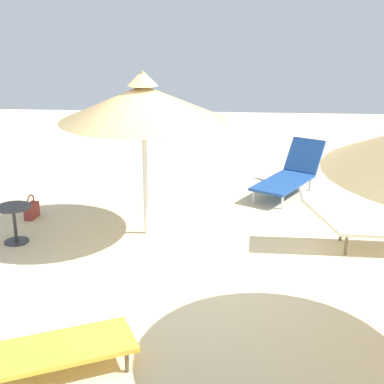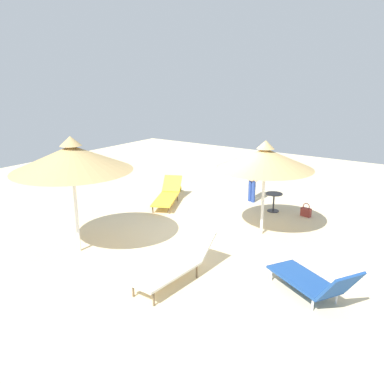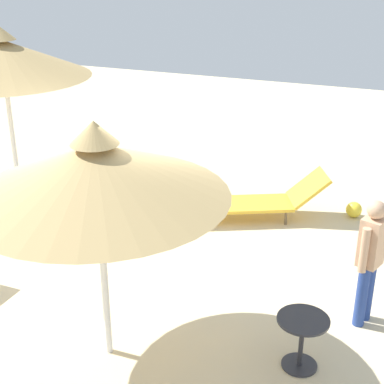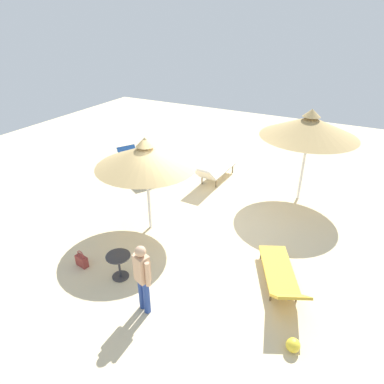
{
  "view_description": "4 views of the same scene",
  "coord_description": "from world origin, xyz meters",
  "px_view_note": "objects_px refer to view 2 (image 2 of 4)",
  "views": [
    {
      "loc": [
        0.57,
        -6.86,
        3.43
      ],
      "look_at": [
        0.04,
        0.23,
        1.04
      ],
      "focal_mm": 51.8,
      "sensor_mm": 36.0,
      "label": 1
    },
    {
      "loc": [
        8.74,
        5.49,
        4.19
      ],
      "look_at": [
        -0.13,
        -0.62,
        1.03
      ],
      "focal_mm": 38.02,
      "sensor_mm": 36.0,
      "label": 2
    },
    {
      "loc": [
        -3.38,
        5.53,
        4.02
      ],
      "look_at": [
        -1.01,
        -0.57,
        1.16
      ],
      "focal_mm": 53.85,
      "sensor_mm": 36.0,
      "label": 3
    },
    {
      "loc": [
        -6.99,
        -3.31,
        5.14
      ],
      "look_at": [
        -0.05,
        0.33,
        0.97
      ],
      "focal_mm": 31.4,
      "sensor_mm": 36.0,
      "label": 4
    }
  ],
  "objects_px": {
    "beach_ball": "(178,188)",
    "person_standing_center": "(252,177)",
    "lounge_chair_front": "(168,195)",
    "handbag": "(306,212)",
    "parasol_umbrella_back": "(265,158)",
    "parasol_umbrella_near_right": "(72,158)",
    "lounge_chair_far_left": "(314,281)",
    "lounge_chair_edge": "(176,263)",
    "side_table_round": "(274,199)"
  },
  "relations": [
    {
      "from": "handbag",
      "to": "beach_ball",
      "type": "bearing_deg",
      "value": -89.71
    },
    {
      "from": "lounge_chair_front",
      "to": "lounge_chair_far_left",
      "type": "bearing_deg",
      "value": 62.4
    },
    {
      "from": "parasol_umbrella_near_right",
      "to": "handbag",
      "type": "bearing_deg",
      "value": 146.44
    },
    {
      "from": "parasol_umbrella_near_right",
      "to": "handbag",
      "type": "xyz_separation_m",
      "value": [
        -5.58,
        3.7,
        -2.17
      ]
    },
    {
      "from": "lounge_chair_front",
      "to": "handbag",
      "type": "xyz_separation_m",
      "value": [
        -1.4,
        4.22,
        -0.17
      ]
    },
    {
      "from": "lounge_chair_edge",
      "to": "side_table_round",
      "type": "height_order",
      "value": "lounge_chair_edge"
    },
    {
      "from": "lounge_chair_far_left",
      "to": "person_standing_center",
      "type": "relative_size",
      "value": 1.32
    },
    {
      "from": "lounge_chair_front",
      "to": "beach_ball",
      "type": "bearing_deg",
      "value": -157.23
    },
    {
      "from": "handbag",
      "to": "person_standing_center",
      "type": "bearing_deg",
      "value": -101.06
    },
    {
      "from": "lounge_chair_front",
      "to": "lounge_chair_edge",
      "type": "bearing_deg",
      "value": 39.86
    },
    {
      "from": "person_standing_center",
      "to": "beach_ball",
      "type": "height_order",
      "value": "person_standing_center"
    },
    {
      "from": "lounge_chair_edge",
      "to": "handbag",
      "type": "relative_size",
      "value": 5.19
    },
    {
      "from": "parasol_umbrella_back",
      "to": "person_standing_center",
      "type": "height_order",
      "value": "parasol_umbrella_back"
    },
    {
      "from": "lounge_chair_edge",
      "to": "beach_ball",
      "type": "relative_size",
      "value": 8.77
    },
    {
      "from": "person_standing_center",
      "to": "side_table_round",
      "type": "xyz_separation_m",
      "value": [
        0.51,
        1.01,
        -0.45
      ]
    },
    {
      "from": "parasol_umbrella_back",
      "to": "person_standing_center",
      "type": "xyz_separation_m",
      "value": [
        -2.45,
        -1.52,
        -1.23
      ]
    },
    {
      "from": "lounge_chair_far_left",
      "to": "side_table_round",
      "type": "relative_size",
      "value": 3.45
    },
    {
      "from": "parasol_umbrella_back",
      "to": "lounge_chair_front",
      "type": "height_order",
      "value": "parasol_umbrella_back"
    },
    {
      "from": "beach_ball",
      "to": "handbag",
      "type": "bearing_deg",
      "value": 90.29
    },
    {
      "from": "side_table_round",
      "to": "beach_ball",
      "type": "bearing_deg",
      "value": -91.35
    },
    {
      "from": "parasol_umbrella_near_right",
      "to": "lounge_chair_edge",
      "type": "height_order",
      "value": "parasol_umbrella_near_right"
    },
    {
      "from": "lounge_chair_edge",
      "to": "handbag",
      "type": "distance_m",
      "value": 5.5
    },
    {
      "from": "parasol_umbrella_back",
      "to": "parasol_umbrella_near_right",
      "type": "relative_size",
      "value": 0.9
    },
    {
      "from": "beach_ball",
      "to": "person_standing_center",
      "type": "bearing_deg",
      "value": 98.62
    },
    {
      "from": "lounge_chair_front",
      "to": "beach_ball",
      "type": "distance_m",
      "value": 1.5
    },
    {
      "from": "lounge_chair_far_left",
      "to": "handbag",
      "type": "bearing_deg",
      "value": -159.01
    },
    {
      "from": "handbag",
      "to": "lounge_chair_front",
      "type": "bearing_deg",
      "value": -71.64
    },
    {
      "from": "parasol_umbrella_back",
      "to": "beach_ball",
      "type": "bearing_deg",
      "value": -115.3
    },
    {
      "from": "handbag",
      "to": "side_table_round",
      "type": "xyz_separation_m",
      "value": [
        0.11,
        -1.01,
        0.25
      ]
    },
    {
      "from": "beach_ball",
      "to": "lounge_chair_edge",
      "type": "bearing_deg",
      "value": 36.1
    },
    {
      "from": "parasol_umbrella_back",
      "to": "beach_ball",
      "type": "relative_size",
      "value": 10.2
    },
    {
      "from": "lounge_chair_far_left",
      "to": "lounge_chair_edge",
      "type": "height_order",
      "value": "lounge_chair_far_left"
    },
    {
      "from": "parasol_umbrella_back",
      "to": "parasol_umbrella_near_right",
      "type": "xyz_separation_m",
      "value": [
        3.53,
        -3.2,
        0.24
      ]
    },
    {
      "from": "lounge_chair_far_left",
      "to": "lounge_chair_edge",
      "type": "distance_m",
      "value": 2.74
    },
    {
      "from": "lounge_chair_front",
      "to": "handbag",
      "type": "height_order",
      "value": "lounge_chair_front"
    },
    {
      "from": "lounge_chair_front",
      "to": "side_table_round",
      "type": "relative_size",
      "value": 3.74
    },
    {
      "from": "lounge_chair_edge",
      "to": "parasol_umbrella_near_right",
      "type": "bearing_deg",
      "value": -86.89
    },
    {
      "from": "parasol_umbrella_back",
      "to": "lounge_chair_far_left",
      "type": "distance_m",
      "value": 3.74
    },
    {
      "from": "parasol_umbrella_back",
      "to": "handbag",
      "type": "relative_size",
      "value": 6.03
    },
    {
      "from": "side_table_round",
      "to": "lounge_chair_edge",
      "type": "bearing_deg",
      "value": 1.66
    },
    {
      "from": "parasol_umbrella_near_right",
      "to": "person_standing_center",
      "type": "distance_m",
      "value": 6.38
    },
    {
      "from": "parasol_umbrella_near_right",
      "to": "lounge_chair_far_left",
      "type": "bearing_deg",
      "value": 101.14
    },
    {
      "from": "lounge_chair_far_left",
      "to": "person_standing_center",
      "type": "xyz_separation_m",
      "value": [
        -4.91,
        -3.76,
        0.47
      ]
    },
    {
      "from": "lounge_chair_front",
      "to": "lounge_chair_far_left",
      "type": "relative_size",
      "value": 1.08
    },
    {
      "from": "lounge_chair_far_left",
      "to": "lounge_chair_edge",
      "type": "xyz_separation_m",
      "value": [
        0.92,
        -2.59,
        0.02
      ]
    },
    {
      "from": "lounge_chair_far_left",
      "to": "lounge_chair_edge",
      "type": "bearing_deg",
      "value": -70.51
    },
    {
      "from": "parasol_umbrella_back",
      "to": "lounge_chair_front",
      "type": "relative_size",
      "value": 1.17
    },
    {
      "from": "side_table_round",
      "to": "lounge_chair_front",
      "type": "bearing_deg",
      "value": -68.15
    },
    {
      "from": "lounge_chair_edge",
      "to": "side_table_round",
      "type": "xyz_separation_m",
      "value": [
        -5.31,
        -0.15,
        -0.0
      ]
    },
    {
      "from": "lounge_chair_edge",
      "to": "person_standing_center",
      "type": "distance_m",
      "value": 5.96
    }
  ]
}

